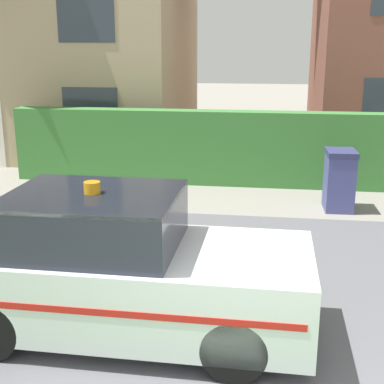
# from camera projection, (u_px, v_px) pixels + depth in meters

# --- Properties ---
(road_strip) EXTENTS (28.00, 5.63, 0.01)m
(road_strip) POSITION_uv_depth(u_px,v_px,m) (256.00, 281.00, 7.28)
(road_strip) COLOR #5B5B60
(road_strip) RESTS_ON ground
(garden_hedge) EXTENTS (8.69, 0.51, 1.68)m
(garden_hedge) POSITION_uv_depth(u_px,v_px,m) (202.00, 147.00, 12.15)
(garden_hedge) COLOR #3D7F38
(garden_hedge) RESTS_ON ground
(police_car) EXTENTS (4.01, 1.68, 1.72)m
(police_car) POSITION_uv_depth(u_px,v_px,m) (120.00, 269.00, 5.82)
(police_car) COLOR black
(police_car) RESTS_ON road_strip
(house_left) EXTENTS (8.47, 6.82, 6.94)m
(house_left) POSITION_uv_depth(u_px,v_px,m) (51.00, 29.00, 16.06)
(house_left) COLOR tan
(house_left) RESTS_ON ground
(wheelie_bin) EXTENTS (0.57, 0.73, 1.17)m
(wheelie_bin) POSITION_uv_depth(u_px,v_px,m) (339.00, 180.00, 10.27)
(wheelie_bin) COLOR #474C8C
(wheelie_bin) RESTS_ON ground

